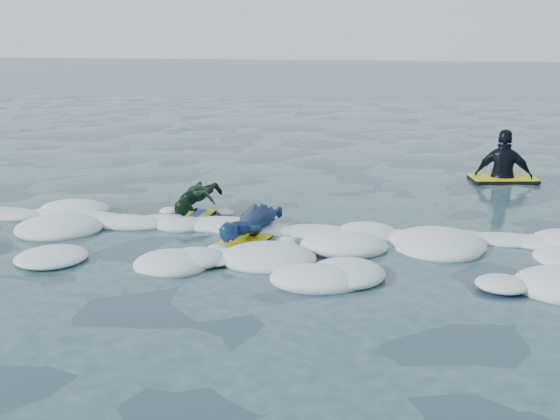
{
  "coord_description": "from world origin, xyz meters",
  "views": [
    {
      "loc": [
        2.01,
        -8.11,
        2.83
      ],
      "look_at": [
        0.21,
        1.6,
        0.29
      ],
      "focal_mm": 45.0,
      "sensor_mm": 36.0,
      "label": 1
    }
  ],
  "objects": [
    {
      "name": "waiting_rider_unit",
      "position": [
        3.83,
        5.61,
        0.08
      ],
      "size": [
        1.35,
        0.91,
        1.86
      ],
      "rotation": [
        0.0,
        0.0,
        0.2
      ],
      "color": "black",
      "rests_on": "ground"
    },
    {
      "name": "prone_woman_unit",
      "position": [
        -0.11,
        1.03,
        0.21
      ],
      "size": [
        0.86,
        1.63,
        0.4
      ],
      "rotation": [
        0.0,
        0.0,
        1.35
      ],
      "color": "black",
      "rests_on": "ground"
    },
    {
      "name": "prone_child_unit",
      "position": [
        -1.17,
        2.07,
        0.25
      ],
      "size": [
        0.72,
        1.3,
        0.49
      ],
      "rotation": [
        0.0,
        0.0,
        1.55
      ],
      "color": "black",
      "rests_on": "ground"
    },
    {
      "name": "foam_band",
      "position": [
        0.0,
        1.03,
        0.0
      ],
      "size": [
        12.0,
        3.1,
        0.3
      ],
      "primitive_type": null,
      "color": "silver",
      "rests_on": "ground"
    },
    {
      "name": "ground",
      "position": [
        0.0,
        0.0,
        0.0
      ],
      "size": [
        120.0,
        120.0,
        0.0
      ],
      "primitive_type": "plane",
      "color": "#18243A",
      "rests_on": "ground"
    }
  ]
}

